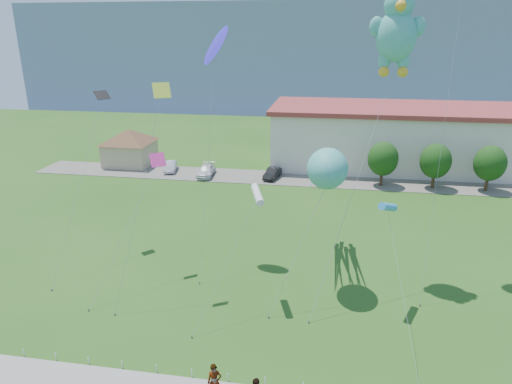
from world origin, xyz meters
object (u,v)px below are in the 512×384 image
(parked_car_black, at_px, (272,173))
(teddy_bear_kite, at_px, (397,30))
(pedestrian_left, at_px, (214,382))
(parked_car_silver, at_px, (171,166))
(warehouse, at_px, (499,140))
(octopus_kite, at_px, (327,174))
(parked_car_white, at_px, (206,171))
(pavilion, at_px, (129,144))

(parked_car_black, xyz_separation_m, teddy_bear_kite, (11.01, -22.16, 17.08))
(pedestrian_left, distance_m, parked_car_silver, 41.47)
(warehouse, height_order, teddy_bear_kite, teddy_bear_kite)
(parked_car_black, height_order, teddy_bear_kite, teddy_bear_kite)
(pedestrian_left, distance_m, octopus_kite, 16.09)
(parked_car_black, bearing_deg, teddy_bear_kite, -52.96)
(octopus_kite, distance_m, teddy_bear_kite, 10.61)
(pedestrian_left, height_order, parked_car_white, pedestrian_left)
(parked_car_black, relative_size, teddy_bear_kite, 0.19)
(octopus_kite, bearing_deg, parked_car_white, 123.76)
(warehouse, bearing_deg, pavilion, -173.16)
(pavilion, height_order, parked_car_black, pavilion)
(warehouse, distance_m, parked_car_white, 39.36)
(parked_car_silver, bearing_deg, octopus_kite, -62.68)
(pavilion, bearing_deg, teddy_bear_kite, -38.84)
(warehouse, height_order, octopus_kite, octopus_kite)
(pedestrian_left, bearing_deg, octopus_kite, 52.89)
(pedestrian_left, xyz_separation_m, parked_car_white, (-10.63, 36.94, -0.34))
(warehouse, height_order, parked_car_white, warehouse)
(octopus_kite, xyz_separation_m, teddy_bear_kite, (4.03, 1.57, 9.69))
(octopus_kite, height_order, teddy_bear_kite, teddy_bear_kite)
(pavilion, xyz_separation_m, teddy_bear_kite, (31.63, -25.47, 14.77))
(parked_car_white, bearing_deg, parked_car_black, -1.70)
(pavilion, bearing_deg, octopus_kite, -44.41)
(warehouse, xyz_separation_m, teddy_bear_kite, (-18.37, -31.47, 13.67))
(pavilion, bearing_deg, warehouse, 6.84)
(parked_car_white, height_order, octopus_kite, octopus_kite)
(pavilion, height_order, octopus_kite, octopus_kite)
(parked_car_white, relative_size, parked_car_black, 1.19)
(pavilion, bearing_deg, parked_car_black, -9.12)
(pavilion, relative_size, octopus_kite, 0.75)
(parked_car_white, bearing_deg, teddy_bear_kite, -52.32)
(warehouse, bearing_deg, parked_car_silver, -169.07)
(parked_car_white, relative_size, octopus_kite, 0.38)
(warehouse, relative_size, parked_car_black, 15.35)
(pavilion, xyz_separation_m, warehouse, (50.00, 6.00, 1.10))
(pedestrian_left, bearing_deg, parked_car_black, 76.05)
(pedestrian_left, xyz_separation_m, parked_car_black, (-2.02, 37.34, -0.37))
(parked_car_silver, distance_m, octopus_kite, 33.17)
(warehouse, distance_m, pedestrian_left, 54.16)
(pavilion, relative_size, parked_car_black, 2.31)
(warehouse, distance_m, parked_car_silver, 44.22)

